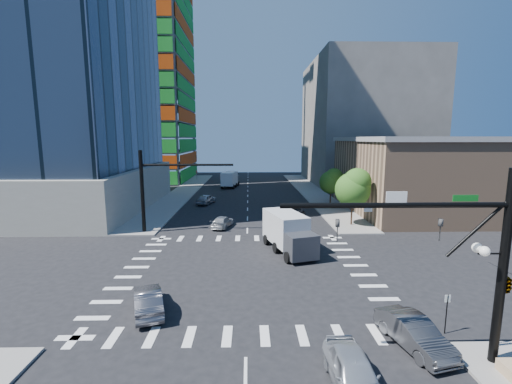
{
  "coord_description": "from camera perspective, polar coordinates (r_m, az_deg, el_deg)",
  "views": [
    {
      "loc": [
        0.17,
        -25.78,
        10.39
      ],
      "look_at": [
        0.9,
        8.0,
        5.09
      ],
      "focal_mm": 24.0,
      "sensor_mm": 36.0,
      "label": 1
    }
  ],
  "objects": [
    {
      "name": "box_truck_far",
      "position": [
        73.77,
        -4.27,
        1.97
      ],
      "size": [
        3.8,
        6.81,
        3.38
      ],
      "rotation": [
        0.0,
        0.0,
        2.97
      ],
      "color": "black",
      "rests_on": "ground"
    },
    {
      "name": "car_nb_far",
      "position": [
        47.0,
        6.34,
        -3.1
      ],
      "size": [
        3.0,
        5.0,
        1.3
      ],
      "primitive_type": "imported",
      "rotation": [
        0.0,
        0.0,
        0.19
      ],
      "color": "black",
      "rests_on": "ground"
    },
    {
      "name": "ground",
      "position": [
        27.79,
        -1.54,
        -13.03
      ],
      "size": [
        160.0,
        160.0,
        0.0
      ],
      "primitive_type": "plane",
      "color": "black",
      "rests_on": "ground"
    },
    {
      "name": "car_nb_right",
      "position": [
        20.15,
        24.81,
        -20.53
      ],
      "size": [
        2.64,
        4.83,
        1.51
      ],
      "primitive_type": "imported",
      "rotation": [
        0.0,
        0.0,
        0.24
      ],
      "color": "#424346",
      "rests_on": "ground"
    },
    {
      "name": "road_markings",
      "position": [
        27.79,
        -1.54,
        -13.02
      ],
      "size": [
        20.0,
        20.0,
        0.01
      ],
      "primitive_type": "cube",
      "color": "silver",
      "rests_on": "ground"
    },
    {
      "name": "car_sb_mid",
      "position": [
        55.19,
        -8.33,
        -1.18
      ],
      "size": [
        3.06,
        5.05,
        1.61
      ],
      "primitive_type": "imported",
      "rotation": [
        0.0,
        0.0,
        2.88
      ],
      "color": "#A4A5AB",
      "rests_on": "ground"
    },
    {
      "name": "car_sb_near",
      "position": [
        40.73,
        -5.63,
        -4.97
      ],
      "size": [
        2.82,
        4.72,
        1.28
      ],
      "primitive_type": "imported",
      "rotation": [
        0.0,
        0.0,
        2.9
      ],
      "color": "silver",
      "rests_on": "ground"
    },
    {
      "name": "box_truck_near",
      "position": [
        31.72,
        5.63,
        -7.31
      ],
      "size": [
        4.62,
        7.2,
        3.5
      ],
      "rotation": [
        0.0,
        0.0,
        0.29
      ],
      "color": "black",
      "rests_on": "ground"
    },
    {
      "name": "construction_building",
      "position": [
        93.04,
        -19.38,
        17.23
      ],
      "size": [
        25.16,
        34.5,
        70.6
      ],
      "color": "slate",
      "rests_on": "ground"
    },
    {
      "name": "bg_building_ne",
      "position": [
        85.2,
        17.44,
        10.95
      ],
      "size": [
        24.0,
        30.0,
        28.0
      ],
      "primitive_type": "cube",
      "color": "#5C5753",
      "rests_on": "ground"
    },
    {
      "name": "car_sb_cross",
      "position": [
        22.58,
        -17.55,
        -16.84
      ],
      "size": [
        2.92,
        4.73,
        1.47
      ],
      "primitive_type": "imported",
      "rotation": [
        0.0,
        0.0,
        3.47
      ],
      "color": "#57565C",
      "rests_on": "ground"
    },
    {
      "name": "signal_mast_se",
      "position": [
        18.49,
        33.72,
        -9.55
      ],
      "size": [
        10.51,
        2.48,
        9.0
      ],
      "color": "black",
      "rests_on": "sidewalk_se"
    },
    {
      "name": "signal_mast_nw",
      "position": [
        38.95,
        -16.37,
        1.34
      ],
      "size": [
        10.2,
        0.4,
        9.0
      ],
      "color": "black",
      "rests_on": "sidewalk_nw"
    },
    {
      "name": "sidewalk_nw",
      "position": [
        67.78,
        -12.01,
        -0.03
      ],
      "size": [
        5.0,
        60.0,
        0.15
      ],
      "primitive_type": "cube",
      "color": "gray",
      "rests_on": "ground"
    },
    {
      "name": "no_parking_sign",
      "position": [
        21.76,
        29.19,
        -16.73
      ],
      "size": [
        0.3,
        0.06,
        2.2
      ],
      "color": "black",
      "rests_on": "ground"
    },
    {
      "name": "tree_south",
      "position": [
        41.98,
        16.03,
        0.76
      ],
      "size": [
        4.16,
        4.16,
        6.82
      ],
      "color": "#382316",
      "rests_on": "sidewalk_ne"
    },
    {
      "name": "tree_north",
      "position": [
        53.62,
        12.54,
        1.85
      ],
      "size": [
        3.54,
        3.52,
        5.78
      ],
      "color": "#382316",
      "rests_on": "sidewalk_ne"
    },
    {
      "name": "car_nb_near",
      "position": [
        16.55,
        15.95,
        -26.97
      ],
      "size": [
        1.91,
        4.59,
        1.55
      ],
      "primitive_type": "imported",
      "rotation": [
        0.0,
        0.0,
        0.02
      ],
      "color": "#B7BBC0",
      "rests_on": "ground"
    },
    {
      "name": "commercial_building",
      "position": [
        54.09,
        26.12,
        2.62
      ],
      "size": [
        20.5,
        22.5,
        10.6
      ],
      "color": "#9D785B",
      "rests_on": "ground"
    },
    {
      "name": "sidewalk_ne",
      "position": [
        67.72,
        9.26,
        0.04
      ],
      "size": [
        5.0,
        60.0,
        0.15
      ],
      "primitive_type": "cube",
      "color": "gray",
      "rests_on": "ground"
    }
  ]
}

